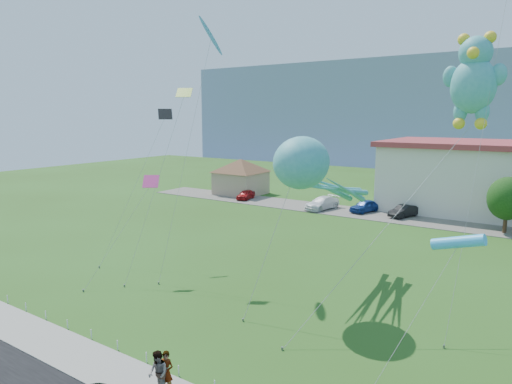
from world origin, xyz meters
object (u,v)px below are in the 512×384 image
Objects in this scene: parked_car_red at (246,194)px; teddy_bear_kite at (474,79)px; parked_car_white at (322,203)px; pedestrian_right at (158,373)px; octopus_kite at (312,174)px; parked_car_blue at (365,206)px; parked_car_black at (404,211)px; pavilion at (241,173)px; pedestrian_left at (166,372)px.

parked_car_red is 0.23× the size of teddy_bear_kite.
pedestrian_right is at bearing -61.63° from parked_car_white.
parked_car_red is at bearing 132.25° from octopus_kite.
parked_car_white reaches higher than parked_car_blue.
parked_car_white is 9.48m from parked_car_black.
parked_car_blue is 0.35× the size of octopus_kite.
pavilion reaches higher than parked_car_blue.
pedestrian_left is 43.48m from parked_car_red.
parked_car_blue is (4.85, 1.31, -0.04)m from parked_car_white.
octopus_kite reaches higher than parked_car_blue.
parked_car_red is 20.87m from parked_car_black.
pavilion reaches higher than parked_car_white.
teddy_bear_kite is at bearing -34.43° from parked_car_white.
pavilion is 0.58× the size of teddy_bear_kite.
octopus_kite reaches higher than parked_car_white.
pavilion is at bearing 123.68° from parked_car_red.
parked_car_blue is at bearing -7.08° from parked_car_red.
parked_car_red is 0.72× the size of parked_car_white.
parked_car_black is 0.34× the size of octopus_kite.
parked_car_blue is at bearing -162.64° from parked_car_black.
octopus_kite reaches higher than pavilion.
octopus_kite is (-0.09, 12.77, 6.69)m from pedestrian_left.
pedestrian_left is at bearing -61.33° from parked_car_white.
pedestrian_right is 38.50m from parked_car_black.
octopus_kite is at bearing -58.83° from parked_car_blue.
octopus_kite is (1.43, -25.36, 6.93)m from parked_car_black.
pavilion is at bearing -168.56° from parked_car_blue.
parked_car_blue is 28.27m from teddy_bear_kite.
parked_car_black is at bearing 77.67° from pedestrian_left.
parked_car_blue is at bearing -6.51° from pavilion.
pedestrian_right is 0.46× the size of parked_car_black.
teddy_bear_kite is at bearing 89.70° from pedestrian_right.
parked_car_blue is at bearing 123.33° from teddy_bear_kite.
parked_car_blue is 0.26× the size of teddy_bear_kite.
pedestrian_left is 38.75m from parked_car_blue.
teddy_bear_kite reaches higher than parked_car_blue.
parked_car_black is (9.41, 1.16, -0.08)m from parked_car_white.
parked_car_red is (-22.25, 37.64, -0.33)m from pedestrian_right.
parked_car_red is at bearing 146.22° from teddy_bear_kite.
pedestrian_right reaches higher than parked_car_white.
parked_car_blue is at bearing 123.08° from pedestrian_right.
pedestrian_right is 39.08m from parked_car_blue.
parked_car_black is at bearing -8.22° from parked_car_red.
pavilion is 2.23× the size of parked_car_blue.
parked_car_black is 0.25× the size of teddy_bear_kite.
pavilion is 19.64m from parked_car_blue.
pavilion is at bearing 144.92° from teddy_bear_kite.
octopus_kite is at bearing 75.78° from pedestrian_left.
parked_car_black is (-1.51, 38.13, -0.24)m from pedestrian_left.
octopus_kite reaches higher than parked_car_red.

